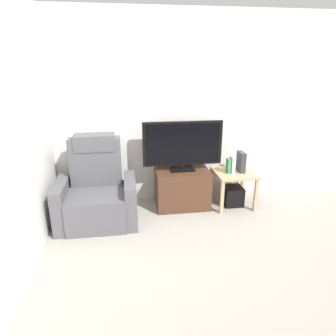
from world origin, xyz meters
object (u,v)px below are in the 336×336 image
book_leftmost (228,166)px  game_console (241,162)px  side_table (234,177)px  book_middle (232,165)px  television (183,145)px  subwoofer_box (232,196)px  recliner_armchair (97,193)px  tv_stand (182,188)px

book_leftmost → game_console: size_ratio=0.73×
side_table → book_middle: book_middle is taller
television → subwoofer_box: size_ratio=4.02×
side_table → subwoofer_box: (0.00, 0.00, -0.28)m
television → game_console: television is taller
television → game_console: size_ratio=3.85×
book_leftmost → game_console: game_console is taller
side_table → game_console: 0.24m
side_table → book_middle: bearing=-155.8°
subwoofer_box → game_console: bearing=6.3°
subwoofer_box → book_middle: 0.48m
recliner_armchair → book_leftmost: bearing=14.2°
book_middle → recliner_armchair: bearing=-175.1°
television → subwoofer_box: television is taller
book_middle → game_console: size_ratio=0.83×
recliner_armchair → book_middle: size_ratio=4.69×
recliner_armchair → subwoofer_box: bearing=14.5°
book_leftmost → book_middle: size_ratio=0.88×
side_table → book_leftmost: 0.21m
tv_stand → game_console: (0.81, -0.04, 0.37)m
tv_stand → subwoofer_box: 0.74m
tv_stand → recliner_armchair: size_ratio=0.68×
tv_stand → television: bearing=90.0°
tv_stand → book_middle: size_ratio=3.18×
television → book_middle: 0.74m
book_leftmost → side_table: bearing=11.3°
television → recliner_armchair: 1.28m
side_table → subwoofer_box: size_ratio=2.02×
subwoofer_box → book_middle: size_ratio=1.16×
television → recliner_armchair: television is taller
side_table → book_leftmost: size_ratio=2.68×
recliner_armchair → game_console: recliner_armchair is taller
recliner_armchair → book_leftmost: size_ratio=5.35×
book_leftmost → game_console: 0.20m
book_leftmost → book_middle: bearing=0.0°
game_console → subwoofer_box: bearing=-173.7°
book_leftmost → book_middle: book_middle is taller
television → subwoofer_box: (0.72, -0.07, -0.76)m
television → side_table: 0.87m
side_table → game_console: size_ratio=1.94×
tv_stand → recliner_armchair: bearing=-168.6°
tv_stand → book_middle: book_middle is taller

